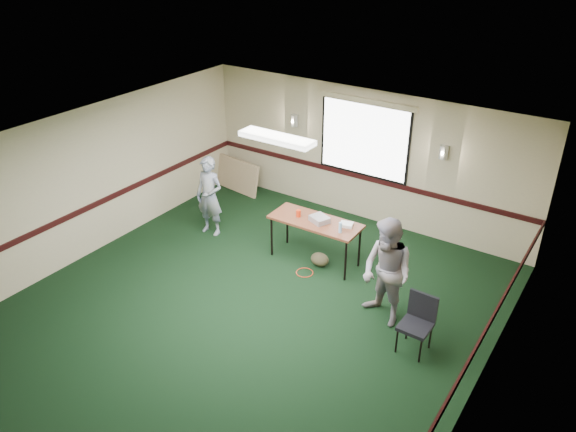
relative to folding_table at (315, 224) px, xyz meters
The scene contains 13 objects.
ground 2.16m from the folding_table, 92.88° to the right, with size 8.00×8.00×0.00m, color black.
room_shell 0.83m from the folding_table, 132.72° to the left, with size 8.00×8.02×8.00m.
folding_table is the anchor object (origin of this frame).
projector 0.14m from the folding_table, ahead, with size 0.31×0.26×0.10m, color #96959D.
game_console 0.57m from the folding_table, 13.50° to the left, with size 0.22×0.18×0.05m, color silver.
red_cup 0.35m from the folding_table, behind, with size 0.08×0.08×0.13m, color red.
water_bottle 0.60m from the folding_table, 13.00° to the right, with size 0.06×0.06×0.19m, color #94C7F3.
duffel_bag 0.67m from the folding_table, 28.66° to the right, with size 0.34×0.26×0.24m, color #433C26.
cable_coil 0.88m from the folding_table, 80.57° to the right, with size 0.31×0.31×0.02m, color red.
folded_table 3.51m from the folding_table, 152.92° to the left, with size 1.41×0.06×0.73m, color #9F8862.
conference_chair 2.71m from the folding_table, 25.89° to the right, with size 0.43×0.45×0.87m.
person_left 2.24m from the folding_table, behind, with size 0.58×0.38×1.58m, color #3E4D8A.
person_right 1.96m from the folding_table, 26.01° to the right, with size 0.84×0.65×1.73m, color #7485B5.
Camera 1 is at (4.49, -5.44, 5.53)m, focal length 35.00 mm.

